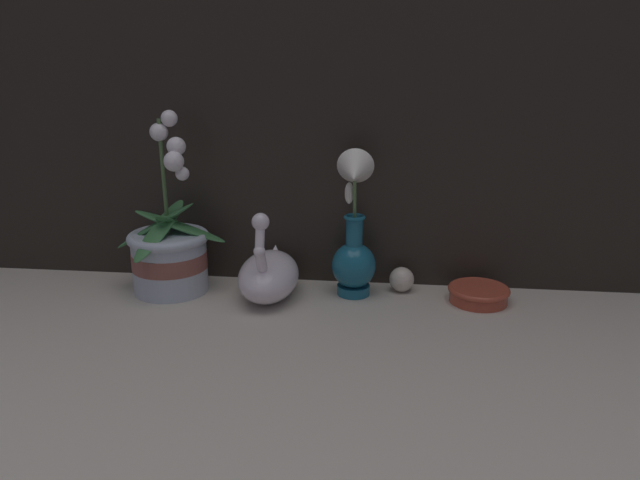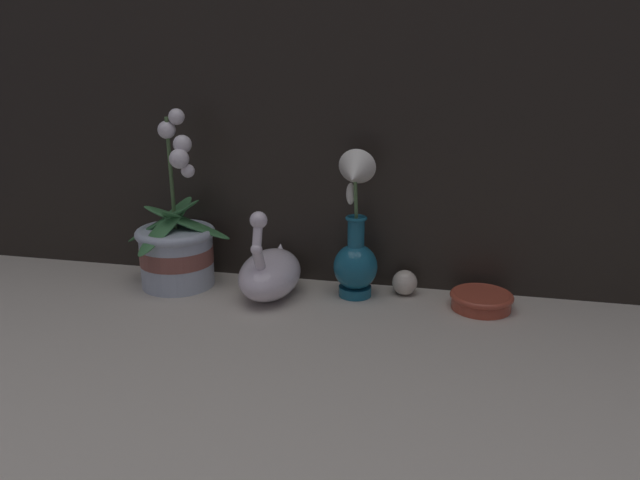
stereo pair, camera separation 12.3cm
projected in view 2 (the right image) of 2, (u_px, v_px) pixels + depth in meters
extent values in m
plane|color=#BCB2A3|center=(311.00, 322.00, 1.17)|extent=(2.80, 2.80, 0.00)
cylinder|color=#B2BCCC|center=(177.00, 257.00, 1.34)|extent=(0.15, 0.15, 0.13)
cylinder|color=brown|center=(177.00, 254.00, 1.34)|extent=(0.16, 0.16, 0.04)
torus|color=#B2BCCC|center=(175.00, 233.00, 1.32)|extent=(0.17, 0.17, 0.02)
cylinder|color=#4C6B3D|center=(171.00, 174.00, 1.28)|extent=(0.01, 0.01, 0.23)
ellipsoid|color=#38703D|center=(187.00, 223.00, 1.31)|extent=(0.19, 0.06, 0.08)
ellipsoid|color=#38703D|center=(179.00, 219.00, 1.34)|extent=(0.05, 0.16, 0.08)
ellipsoid|color=#38703D|center=(163.00, 221.00, 1.32)|extent=(0.18, 0.05, 0.11)
ellipsoid|color=#38703D|center=(166.00, 225.00, 1.29)|extent=(0.09, 0.18, 0.10)
sphere|color=white|center=(176.00, 117.00, 1.25)|extent=(0.03, 0.03, 0.03)
sphere|color=white|center=(167.00, 130.00, 1.26)|extent=(0.04, 0.04, 0.04)
sphere|color=white|center=(182.00, 144.00, 1.25)|extent=(0.04, 0.04, 0.04)
sphere|color=white|center=(179.00, 159.00, 1.24)|extent=(0.04, 0.04, 0.04)
sphere|color=white|center=(188.00, 171.00, 1.26)|extent=(0.03, 0.03, 0.03)
ellipsoid|color=white|center=(270.00, 274.00, 1.28)|extent=(0.12, 0.19, 0.09)
cone|color=white|center=(280.00, 257.00, 1.34)|extent=(0.06, 0.08, 0.07)
cylinder|color=white|center=(259.00, 261.00, 1.20)|extent=(0.02, 0.05, 0.06)
sphere|color=white|center=(256.00, 249.00, 1.18)|extent=(0.02, 0.02, 0.02)
cylinder|color=white|center=(257.00, 235.00, 1.18)|extent=(0.02, 0.03, 0.06)
sphere|color=white|center=(259.00, 220.00, 1.18)|extent=(0.03, 0.03, 0.03)
cylinder|color=#195B75|center=(355.00, 291.00, 1.29)|extent=(0.07, 0.07, 0.02)
ellipsoid|color=#195B75|center=(355.00, 267.00, 1.28)|extent=(0.09, 0.09, 0.10)
cylinder|color=#195B75|center=(356.00, 233.00, 1.26)|extent=(0.03, 0.03, 0.06)
torus|color=#195B75|center=(356.00, 218.00, 1.25)|extent=(0.04, 0.04, 0.01)
cylinder|color=#567A47|center=(356.00, 200.00, 1.23)|extent=(0.01, 0.03, 0.08)
cone|color=white|center=(355.00, 173.00, 1.19)|extent=(0.07, 0.08, 0.09)
ellipsoid|color=white|center=(351.00, 194.00, 1.23)|extent=(0.02, 0.02, 0.04)
sphere|color=beige|center=(405.00, 283.00, 1.29)|extent=(0.05, 0.05, 0.05)
cylinder|color=#A8422D|center=(481.00, 301.00, 1.23)|extent=(0.12, 0.12, 0.03)
torus|color=#A8422D|center=(482.00, 296.00, 1.22)|extent=(0.12, 0.12, 0.01)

